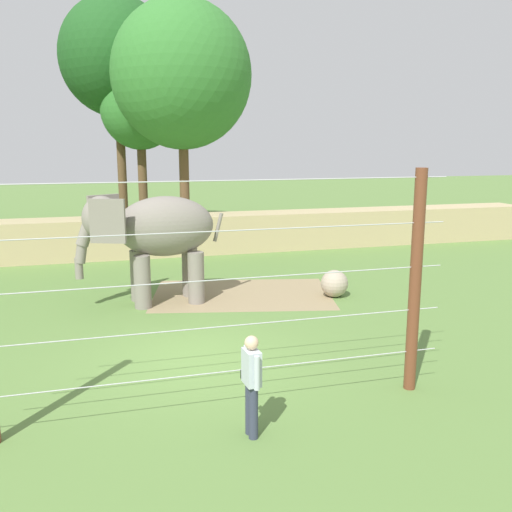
# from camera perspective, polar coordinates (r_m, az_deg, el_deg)

# --- Properties ---
(ground_plane) EXTENTS (120.00, 120.00, 0.00)m
(ground_plane) POSITION_cam_1_polar(r_m,az_deg,el_deg) (12.25, -6.09, -10.45)
(ground_plane) COLOR #5B7F3D
(dirt_patch) EXTENTS (6.09, 4.81, 0.01)m
(dirt_patch) POSITION_cam_1_polar(r_m,az_deg,el_deg) (17.16, -1.45, -3.95)
(dirt_patch) COLOR #937F5B
(dirt_patch) RESTS_ON ground
(embankment_wall) EXTENTS (36.00, 1.80, 1.61)m
(embankment_wall) POSITION_cam_1_polar(r_m,az_deg,el_deg) (23.53, -11.06, 2.05)
(embankment_wall) COLOR tan
(embankment_wall) RESTS_ON ground
(elephant) EXTENTS (4.29, 1.81, 3.17)m
(elephant) POSITION_cam_1_polar(r_m,az_deg,el_deg) (16.10, -10.47, 2.48)
(elephant) COLOR gray
(elephant) RESTS_ON ground
(enrichment_ball) EXTENTS (0.83, 0.83, 0.83)m
(enrichment_ball) POSITION_cam_1_polar(r_m,az_deg,el_deg) (16.95, 8.09, -2.83)
(enrichment_ball) COLOR tan
(enrichment_ball) RESTS_ON ground
(cable_fence) EXTENTS (8.27, 0.22, 4.15)m
(cable_fence) POSITION_cam_1_polar(r_m,az_deg,el_deg) (9.18, -3.64, -4.15)
(cable_fence) COLOR brown
(cable_fence) RESTS_ON ground
(zookeeper) EXTENTS (0.25, 0.58, 1.67)m
(zookeeper) POSITION_cam_1_polar(r_m,az_deg,el_deg) (8.83, -0.46, -12.80)
(zookeeper) COLOR #33384C
(zookeeper) RESTS_ON ground
(tree_far_left) EXTENTS (5.51, 5.51, 11.65)m
(tree_far_left) POSITION_cam_1_polar(r_m,az_deg,el_deg) (29.44, -14.18, 19.22)
(tree_far_left) COLOR brown
(tree_far_left) RESTS_ON ground
(tree_behind_wall) EXTENTS (6.17, 6.17, 10.80)m
(tree_behind_wall) POSITION_cam_1_polar(r_m,az_deg,el_deg) (25.74, -7.67, 17.99)
(tree_behind_wall) COLOR brown
(tree_behind_wall) RESTS_ON ground
(tree_right_of_centre) EXTENTS (3.79, 3.79, 8.28)m
(tree_right_of_centre) POSITION_cam_1_polar(r_m,az_deg,el_deg) (28.34, -11.89, 14.57)
(tree_right_of_centre) COLOR brown
(tree_right_of_centre) RESTS_ON ground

